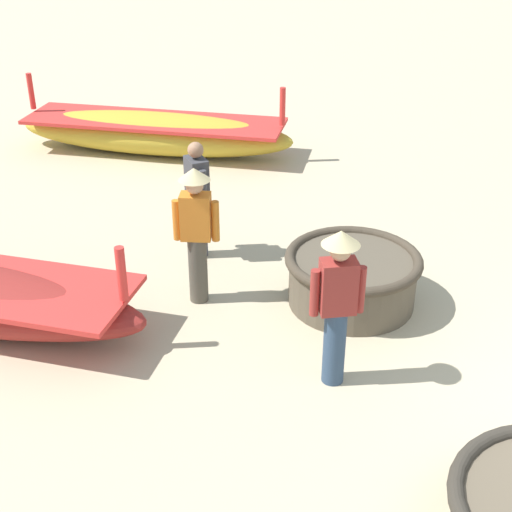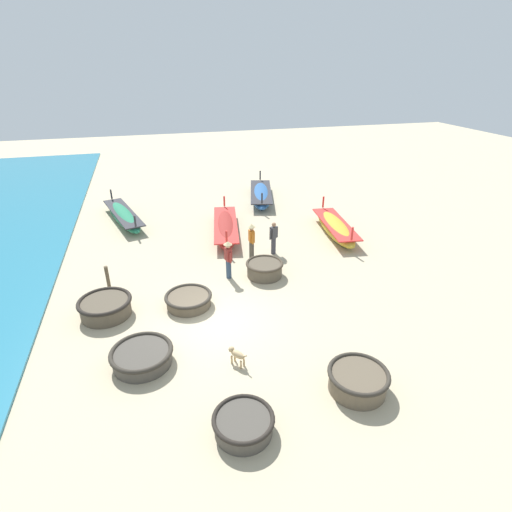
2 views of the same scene
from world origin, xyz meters
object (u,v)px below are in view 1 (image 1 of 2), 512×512
at_px(long_boat_green_hull, 155,132).
at_px(fisherman_standing_left, 196,227).
at_px(fisherman_by_coracle, 198,197).
at_px(fisherman_standing_right, 337,299).
at_px(coracle_upturned, 352,277).

height_order(long_boat_green_hull, fisherman_standing_left, fisherman_standing_left).
distance_m(fisherman_by_coracle, fisherman_standing_right, 3.04).
xyz_separation_m(fisherman_by_coracle, fisherman_standing_right, (-2.51, -1.72, 0.12)).
bearing_deg(long_boat_green_hull, coracle_upturned, -145.45).
height_order(coracle_upturned, fisherman_standing_right, fisherman_standing_right).
bearing_deg(fisherman_standing_right, fisherman_standing_left, 48.00).
distance_m(fisherman_standing_left, fisherman_standing_right, 2.10).
xyz_separation_m(long_boat_green_hull, fisherman_standing_right, (-6.33, -3.09, 0.58)).
height_order(long_boat_green_hull, fisherman_by_coracle, fisherman_by_coracle).
height_order(coracle_upturned, long_boat_green_hull, long_boat_green_hull).
xyz_separation_m(fisherman_by_coracle, fisherman_standing_left, (-1.10, -0.16, 0.12)).
xyz_separation_m(coracle_upturned, fisherman_standing_left, (-0.09, 1.79, 0.61)).
bearing_deg(fisherman_by_coracle, fisherman_standing_left, -171.73).
distance_m(fisherman_by_coracle, fisherman_standing_left, 1.12).
height_order(coracle_upturned, fisherman_by_coracle, fisherman_by_coracle).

